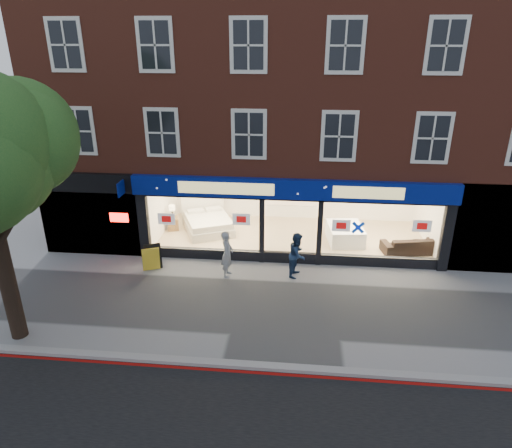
# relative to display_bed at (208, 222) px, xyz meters

# --- Properties ---
(ground) EXTENTS (120.00, 120.00, 0.00)m
(ground) POSITION_rel_display_bed_xyz_m (3.60, -5.54, -0.46)
(ground) COLOR gray
(ground) RESTS_ON ground
(kerb_line) EXTENTS (60.00, 0.10, 0.01)m
(kerb_line) POSITION_rel_display_bed_xyz_m (3.60, -8.64, -0.45)
(kerb_line) COLOR #8C0A07
(kerb_line) RESTS_ON ground
(kerb_stone) EXTENTS (60.00, 0.25, 0.12)m
(kerb_stone) POSITION_rel_display_bed_xyz_m (3.60, -8.44, -0.40)
(kerb_stone) COLOR gray
(kerb_stone) RESTS_ON ground
(showroom_floor) EXTENTS (11.00, 4.50, 0.10)m
(showroom_floor) POSITION_rel_display_bed_xyz_m (3.60, -0.29, -0.41)
(showroom_floor) COLOR tan
(showroom_floor) RESTS_ON ground
(building) EXTENTS (19.00, 8.26, 10.30)m
(building) POSITION_rel_display_bed_xyz_m (3.58, 1.39, 6.22)
(building) COLOR brown
(building) RESTS_ON ground
(display_bed) EXTENTS (2.60, 2.80, 1.27)m
(display_bed) POSITION_rel_display_bed_xyz_m (0.00, 0.00, 0.00)
(display_bed) COLOR beige
(display_bed) RESTS_ON showroom_floor
(bedside_table) EXTENTS (0.56, 0.56, 0.55)m
(bedside_table) POSITION_rel_display_bed_xyz_m (-1.50, -0.10, -0.08)
(bedside_table) COLOR brown
(bedside_table) RESTS_ON showroom_floor
(mattress_stack) EXTENTS (1.53, 1.84, 0.67)m
(mattress_stack) POSITION_rel_display_bed_xyz_m (5.78, -0.57, -0.02)
(mattress_stack) COLOR white
(mattress_stack) RESTS_ON showroom_floor
(sofa) EXTENTS (2.27, 1.25, 0.63)m
(sofa) POSITION_rel_display_bed_xyz_m (8.20, -1.35, -0.04)
(sofa) COLOR black
(sofa) RESTS_ON showroom_floor
(a_board) EXTENTS (0.73, 0.61, 0.96)m
(a_board) POSITION_rel_display_bed_xyz_m (-1.34, -3.55, 0.02)
(a_board) COLOR yellow
(a_board) RESTS_ON ground
(pedestrian_grey) EXTENTS (0.45, 0.64, 1.69)m
(pedestrian_grey) POSITION_rel_display_bed_xyz_m (1.44, -3.70, 0.39)
(pedestrian_grey) COLOR #979A9E
(pedestrian_grey) RESTS_ON ground
(pedestrian_blue) EXTENTS (0.80, 0.92, 1.62)m
(pedestrian_blue) POSITION_rel_display_bed_xyz_m (3.88, -3.43, 0.35)
(pedestrian_blue) COLOR #1B2F4E
(pedestrian_blue) RESTS_ON ground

